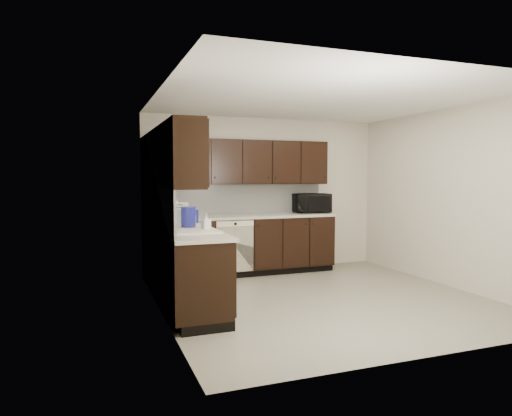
{
  "coord_description": "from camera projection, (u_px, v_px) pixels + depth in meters",
  "views": [
    {
      "loc": [
        -2.75,
        -5.06,
        1.55
      ],
      "look_at": [
        -0.66,
        0.6,
        1.13
      ],
      "focal_mm": 32.0,
      "sensor_mm": 36.0,
      "label": 1
    }
  ],
  "objects": [
    {
      "name": "soap_bottle_b",
      "position": [
        172.0,
        215.0,
        5.68
      ],
      "size": [
        0.11,
        0.11,
        0.26
      ],
      "primitive_type": "imported",
      "rotation": [
        0.0,
        0.0,
        -0.07
      ],
      "color": "gray",
      "rests_on": "countertop"
    },
    {
      "name": "dishwasher",
      "position": [
        235.0,
        243.0,
        6.83
      ],
      "size": [
        0.58,
        0.04,
        0.78
      ],
      "color": "beige",
      "rests_on": "lower_cabinets"
    },
    {
      "name": "backsplash",
      "position": [
        202.0,
        202.0,
        6.52
      ],
      "size": [
        3.0,
        2.8,
        0.48
      ],
      "color": "silver",
      "rests_on": "countertop"
    },
    {
      "name": "wall_back",
      "position": [
        264.0,
        194.0,
        7.58
      ],
      "size": [
        4.0,
        0.02,
        2.5
      ],
      "primitive_type": "cube",
      "color": "beige",
      "rests_on": "floor"
    },
    {
      "name": "wall_front",
      "position": [
        437.0,
        212.0,
        3.83
      ],
      "size": [
        4.0,
        0.02,
        2.5
      ],
      "primitive_type": "cube",
      "color": "beige",
      "rests_on": "floor"
    },
    {
      "name": "upper_cabinets",
      "position": [
        212.0,
        161.0,
        6.41
      ],
      "size": [
        3.0,
        2.8,
        0.7
      ],
      "color": "black",
      "rests_on": "wall_back"
    },
    {
      "name": "wall_left",
      "position": [
        161.0,
        203.0,
        5.01
      ],
      "size": [
        0.02,
        4.0,
        2.5
      ],
      "primitive_type": "cube",
      "color": "beige",
      "rests_on": "floor"
    },
    {
      "name": "teal_tumbler",
      "position": [
        179.0,
        212.0,
        6.45
      ],
      "size": [
        0.11,
        0.11,
        0.22
      ],
      "primitive_type": "cylinder",
      "rotation": [
        0.0,
        0.0,
        -0.19
      ],
      "color": "#0B7782",
      "rests_on": "countertop"
    },
    {
      "name": "sink",
      "position": [
        190.0,
        236.0,
        5.14
      ],
      "size": [
        0.54,
        0.82,
        0.42
      ],
      "color": "beige",
      "rests_on": "countertop"
    },
    {
      "name": "storage_bin",
      "position": [
        170.0,
        214.0,
        6.14
      ],
      "size": [
        0.55,
        0.44,
        0.2
      ],
      "primitive_type": "cube",
      "rotation": [
        0.0,
        0.0,
        0.16
      ],
      "color": "white",
      "rests_on": "countertop"
    },
    {
      "name": "toaster_oven",
      "position": [
        174.0,
        210.0,
        6.82
      ],
      "size": [
        0.41,
        0.35,
        0.22
      ],
      "primitive_type": "cube",
      "rotation": [
        0.0,
        0.0,
        0.26
      ],
      "color": "silver",
      "rests_on": "countertop"
    },
    {
      "name": "soap_bottle_a",
      "position": [
        206.0,
        222.0,
        5.16
      ],
      "size": [
        0.11,
        0.11,
        0.19
      ],
      "primitive_type": "imported",
      "rotation": [
        0.0,
        0.0,
        0.26
      ],
      "color": "gray",
      "rests_on": "countertop"
    },
    {
      "name": "wall_right",
      "position": [
        449.0,
        198.0,
        6.39
      ],
      "size": [
        0.02,
        4.0,
        2.5
      ],
      "primitive_type": "cube",
      "color": "beige",
      "rests_on": "floor"
    },
    {
      "name": "countertop",
      "position": [
        221.0,
        221.0,
        6.41
      ],
      "size": [
        3.03,
        2.83,
        0.04
      ],
      "color": "#B9B4A1",
      "rests_on": "lower_cabinets"
    },
    {
      "name": "floor",
      "position": [
        321.0,
        298.0,
        5.79
      ],
      "size": [
        4.0,
        4.0,
        0.0
      ],
      "primitive_type": "plane",
      "color": "gray",
      "rests_on": "ground"
    },
    {
      "name": "microwave",
      "position": [
        312.0,
        203.0,
        7.61
      ],
      "size": [
        0.62,
        0.46,
        0.32
      ],
      "primitive_type": "imported",
      "rotation": [
        0.0,
        0.0,
        -0.14
      ],
      "color": "black",
      "rests_on": "countertop"
    },
    {
      "name": "ceiling",
      "position": [
        323.0,
        99.0,
        5.62
      ],
      "size": [
        4.0,
        4.0,
        0.0
      ],
      "primitive_type": "plane",
      "rotation": [
        3.14,
        0.0,
        0.0
      ],
      "color": "white",
      "rests_on": "wall_back"
    },
    {
      "name": "paper_towel_roll",
      "position": [
        174.0,
        210.0,
        6.42
      ],
      "size": [
        0.15,
        0.15,
        0.26
      ],
      "primitive_type": "cylinder",
      "rotation": [
        0.0,
        0.0,
        -0.37
      ],
      "color": "silver",
      "rests_on": "countertop"
    },
    {
      "name": "lower_cabinets",
      "position": [
        221.0,
        257.0,
        6.45
      ],
      "size": [
        3.0,
        2.8,
        0.9
      ],
      "color": "black",
      "rests_on": "floor"
    },
    {
      "name": "blue_pitcher",
      "position": [
        188.0,
        218.0,
        5.27
      ],
      "size": [
        0.23,
        0.23,
        0.26
      ],
      "primitive_type": "cylinder",
      "rotation": [
        0.0,
        0.0,
        0.41
      ],
      "color": "#101498",
      "rests_on": "countertop"
    }
  ]
}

